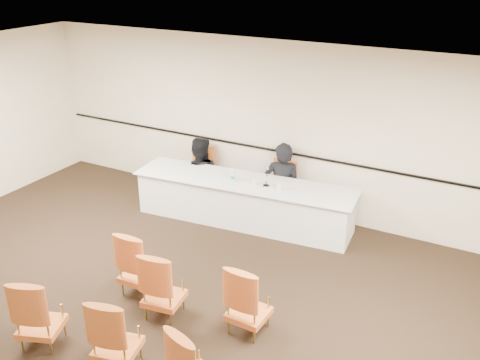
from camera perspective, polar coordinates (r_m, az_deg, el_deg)
name	(u,v)px	position (r m, az deg, el deg)	size (l,w,h in m)	color
floor	(153,339)	(6.85, -9.32, -16.37)	(10.00, 10.00, 0.00)	black
ceiling	(133,97)	(5.45, -11.38, 8.67)	(10.00, 10.00, 0.00)	silver
wall_back	(289,130)	(9.18, 5.30, 5.32)	(10.00, 0.04, 3.00)	beige
wall_rail	(288,153)	(9.28, 5.11, 2.91)	(9.80, 0.04, 0.03)	black
panel_table	(244,202)	(9.11, 0.39, -2.31)	(3.81, 0.88, 0.76)	silver
panelist_main	(282,191)	(9.41, 4.51, -1.13)	(0.65, 0.43, 1.79)	black
panelist_main_chair	(282,189)	(9.40, 4.51, -0.93)	(0.50, 0.50, 0.95)	#BC5C21
panelist_second	(199,180)	(10.02, -4.35, -0.01)	(0.81, 0.63, 1.67)	black
panelist_second_chair	(199,175)	(9.98, -4.37, 0.59)	(0.50, 0.50, 0.95)	#BC5C21
papers	(261,185)	(8.82, 2.22, -0.49)	(0.30, 0.22, 0.00)	silver
microphone	(266,178)	(8.72, 2.82, 0.21)	(0.10, 0.20, 0.29)	black
water_bottle	(233,175)	(8.93, -0.77, 0.59)	(0.07, 0.07, 0.22)	teal
drinking_glass	(254,182)	(8.81, 1.55, -0.19)	(0.06, 0.06, 0.10)	white
coffee_cup	(279,186)	(8.62, 4.21, -0.66)	(0.09, 0.09, 0.13)	white
aud_chair_front_left	(139,262)	(7.40, -10.68, -8.57)	(0.50, 0.50, 0.95)	#BC5C21
aud_chair_front_mid	(163,283)	(6.92, -8.19, -10.85)	(0.50, 0.50, 0.95)	#BC5C21
aud_chair_front_right	(249,298)	(6.60, 0.95, -12.49)	(0.50, 0.50, 0.95)	#BC5C21
aud_chair_back_left	(39,311)	(6.82, -20.63, -12.91)	(0.50, 0.50, 0.95)	#BC5C21
aud_chair_back_mid	(116,331)	(6.27, -13.08, -15.46)	(0.50, 0.50, 0.95)	#BC5C21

